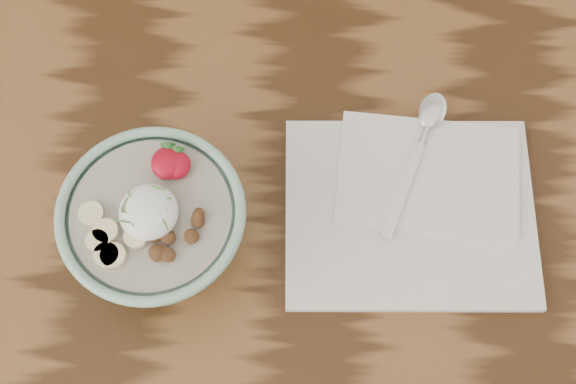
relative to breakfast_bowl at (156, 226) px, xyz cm
name	(u,v)px	position (x,y,z in cm)	size (l,w,h in cm)	color
table	(311,234)	(14.72, 4.66, -15.08)	(160.00, 90.00, 75.00)	#371F0D
breakfast_bowl	(156,226)	(0.00, 0.00, 0.00)	(16.99, 16.99, 11.62)	#87B69B
napkin	(414,205)	(24.71, 4.61, -5.15)	(25.19, 21.03, 1.53)	silver
spoon	(425,130)	(26.03, 12.36, -3.89)	(7.74, 16.67, 0.89)	silver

